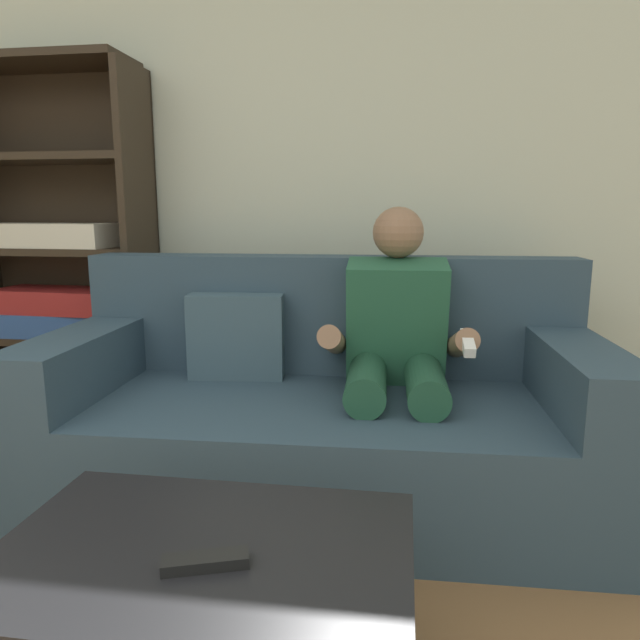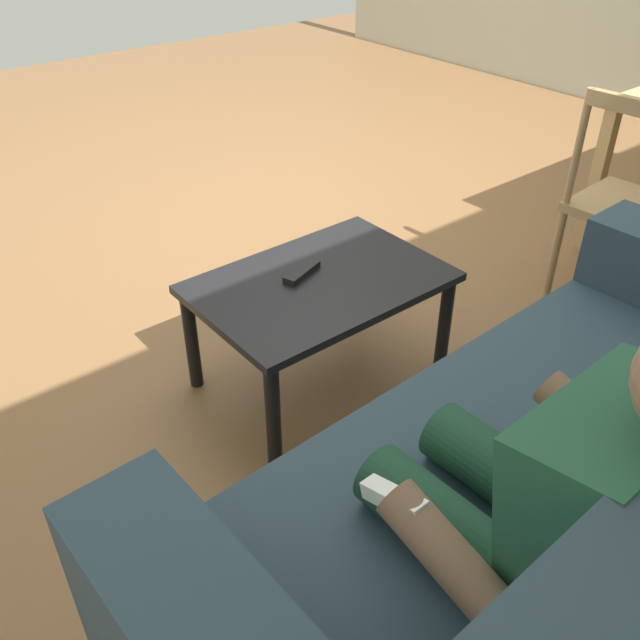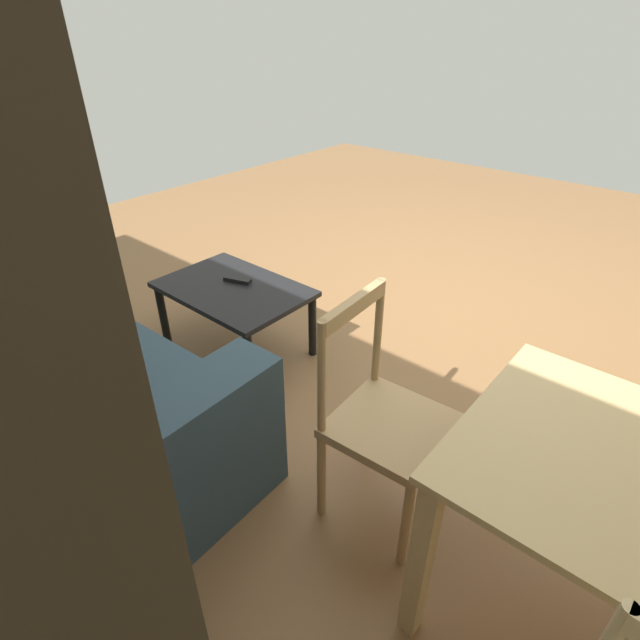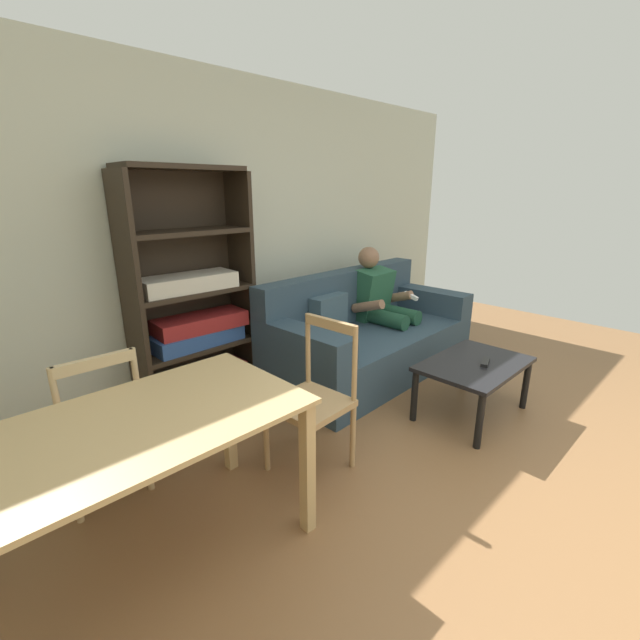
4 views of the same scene
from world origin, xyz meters
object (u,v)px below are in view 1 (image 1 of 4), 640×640
Objects in this scene: couch at (320,412)px; coffee_table at (203,573)px; tv_remote at (205,561)px; bookshelf at (61,289)px; person_lounging at (396,350)px.

coffee_table is (-0.08, -1.13, 0.04)m from couch.
couch is at bearing 85.78° from coffee_table.
bookshelf reaches higher than tv_remote.
person_lounging is 1.84m from bookshelf.
bookshelf reaches higher than couch.
bookshelf is at bearing 128.84° from coffee_table.
bookshelf reaches higher than coffee_table.
bookshelf is (-1.41, 1.78, 0.28)m from tv_remote.
person_lounging is 1.31× the size of coffee_table.
couch is 12.64× the size of tv_remote.
tv_remote is (-0.35, -1.24, -0.14)m from person_lounging.
person_lounging is at bearing 72.12° from coffee_table.
couch is 1.87× the size of person_lounging.
tv_remote is at bearing -64.73° from coffee_table.
couch is 0.40m from person_lounging.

